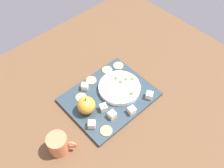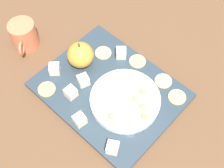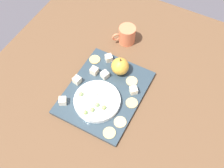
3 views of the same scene
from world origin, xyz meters
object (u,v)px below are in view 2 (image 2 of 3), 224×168
object	(u,v)px
cracker_3	(163,81)
apple_slice_0	(123,83)
grape_4	(142,91)
apple_slice_1	(109,102)
platter	(110,90)
cracker_2	(137,61)
cup	(24,35)
cheese_cube_5	(113,148)
grape_2	(142,107)
apple_whole	(80,55)
serving_dish	(125,100)
cheese_cube_1	(83,80)
grape_1	(144,117)
cheese_cube_2	(80,120)
cracker_1	(47,89)
grape_0	(135,99)
cheese_cube_0	(121,53)
grape_3	(111,116)
cracker_4	(103,53)
cracker_0	(177,97)
cheese_cube_3	(71,93)

from	to	relation	value
cracker_3	apple_slice_0	size ratio (longest dim) A/B	0.80
grape_4	apple_slice_1	bearing A→B (deg)	61.71
platter	grape_4	size ratio (longest dim) A/B	20.41
cracker_2	cup	xyz separation A→B (cm)	(28.58, 16.44, 2.46)
cheese_cube_5	grape_2	xyz separation A→B (cm)	(1.39, -12.23, 1.40)
apple_whole	serving_dish	bearing A→B (deg)	176.48
apple_slice_0	cheese_cube_1	bearing A→B (deg)	34.48
apple_whole	grape_1	size ratio (longest dim) A/B	4.13
grape_1	grape_4	world-z (taller)	same
cheese_cube_2	apple_whole	bearing A→B (deg)	-45.25
cracker_1	grape_0	distance (cm)	23.48
cracker_3	cheese_cube_0	bearing A→B (deg)	5.47
platter	cheese_cube_2	size ratio (longest dim) A/B	12.98
apple_whole	grape_3	distance (cm)	19.66
grape_3	cracker_2	bearing A→B (deg)	-68.93
cracker_4	apple_slice_0	xyz separation A→B (cm)	(-11.76, 4.74, 2.11)
cracker_0	grape_4	bearing A→B (deg)	41.04
cracker_3	grape_4	xyz separation A→B (cm)	(1.31, 7.53, 2.58)
platter	cheese_cube_0	xyz separation A→B (cm)	(5.00, -10.08, 2.05)
cracker_2	grape_1	world-z (taller)	grape_1
cheese_cube_0	cracker_2	bearing A→B (deg)	-161.32
apple_whole	cheese_cube_3	distance (cm)	10.79
cracker_2	cracker_3	world-z (taller)	same
cheese_cube_5	apple_slice_1	world-z (taller)	cheese_cube_5
cheese_cube_0	grape_3	distance (cm)	20.45
cheese_cube_1	apple_slice_1	size ratio (longest dim) A/B	0.47
cheese_cube_0	grape_1	xyz separation A→B (cm)	(-17.61, 11.25, 1.37)
cheese_cube_2	grape_1	size ratio (longest dim) A/B	1.57
platter	apple_whole	distance (cm)	12.22
cheese_cube_3	cracker_1	xyz separation A→B (cm)	(5.95, 3.22, -1.17)
platter	serving_dish	distance (cm)	5.88
cracker_1	apple_slice_1	world-z (taller)	apple_slice_1
grape_0	grape_4	bearing A→B (deg)	-86.80
grape_0	grape_3	world-z (taller)	same
apple_slice_0	cheese_cube_0	bearing A→B (deg)	-45.14
cracker_0	grape_3	world-z (taller)	grape_3
cheese_cube_3	cracker_4	bearing A→B (deg)	-77.80
cheese_cube_0	cheese_cube_2	xyz separation A→B (cm)	(-6.24, 22.01, 0.00)
cup	cracker_1	bearing A→B (deg)	158.61
cracker_2	grape_1	bearing A→B (deg)	135.07
cheese_cube_0	cracker_1	size ratio (longest dim) A/B	0.59
cracker_4	grape_2	bearing A→B (deg)	161.13
apple_slice_1	cup	world-z (taller)	cup
platter	cheese_cube_5	distance (cm)	16.82
cracker_0	cracker_4	distance (cm)	24.04
apple_whole	grape_4	bearing A→B (deg)	-170.92
cheese_cube_5	grape_3	distance (cm)	7.40
cracker_2	apple_slice_1	bearing A→B (deg)	103.38
cracker_2	apple_slice_0	bearing A→B (deg)	106.72
cracker_4	cracker_3	bearing A→B (deg)	-167.36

